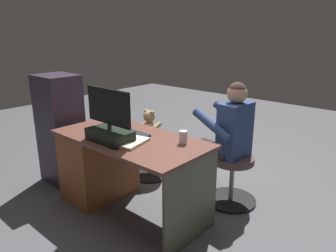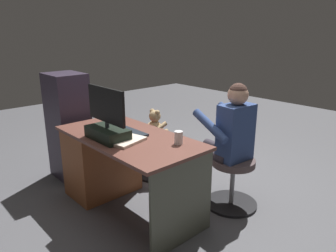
# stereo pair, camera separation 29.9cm
# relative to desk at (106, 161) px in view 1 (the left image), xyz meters

# --- Properties ---
(ground_plane) EXTENTS (10.00, 10.00, 0.00)m
(ground_plane) POSITION_rel_desk_xyz_m (-0.37, -0.41, -0.40)
(ground_plane) COLOR #525257
(desk) EXTENTS (1.43, 0.72, 0.73)m
(desk) POSITION_rel_desk_xyz_m (0.00, 0.00, 0.00)
(desk) COLOR brown
(desk) RESTS_ON ground_plane
(monitor) EXTENTS (0.52, 0.22, 0.45)m
(monitor) POSITION_rel_desk_xyz_m (-0.32, 0.18, 0.47)
(monitor) COLOR black
(monitor) RESTS_ON desk
(keyboard) EXTENTS (0.42, 0.14, 0.02)m
(keyboard) POSITION_rel_desk_xyz_m (-0.30, -0.06, 0.35)
(keyboard) COLOR black
(keyboard) RESTS_ON desk
(computer_mouse) EXTENTS (0.06, 0.10, 0.04)m
(computer_mouse) POSITION_rel_desk_xyz_m (-0.01, -0.07, 0.36)
(computer_mouse) COLOR #302229
(computer_mouse) RESTS_ON desk
(cup) EXTENTS (0.07, 0.07, 0.11)m
(cup) POSITION_rel_desk_xyz_m (-0.82, -0.18, 0.39)
(cup) COLOR white
(cup) RESTS_ON desk
(tv_remote) EXTENTS (0.08, 0.16, 0.02)m
(tv_remote) POSITION_rel_desk_xyz_m (-0.11, 0.10, 0.35)
(tv_remote) COLOR black
(tv_remote) RESTS_ON desk
(notebook_binder) EXTENTS (0.28, 0.34, 0.02)m
(notebook_binder) POSITION_rel_desk_xyz_m (-0.49, 0.11, 0.35)
(notebook_binder) COLOR beige
(notebook_binder) RESTS_ON desk
(office_chair_teddy) EXTENTS (0.50, 0.50, 0.48)m
(office_chair_teddy) POSITION_rel_desk_xyz_m (0.06, -0.67, -0.12)
(office_chair_teddy) COLOR black
(office_chair_teddy) RESTS_ON ground_plane
(teddy_bear) EXTENTS (0.22, 0.22, 0.31)m
(teddy_bear) POSITION_rel_desk_xyz_m (0.06, -0.68, 0.22)
(teddy_bear) COLOR tan
(teddy_bear) RESTS_ON office_chair_teddy
(visitor_chair) EXTENTS (0.50, 0.50, 0.48)m
(visitor_chair) POSITION_rel_desk_xyz_m (-0.97, -0.77, -0.12)
(visitor_chair) COLOR black
(visitor_chair) RESTS_ON ground_plane
(person) EXTENTS (0.58, 0.51, 1.20)m
(person) POSITION_rel_desk_xyz_m (-0.88, -0.76, 0.31)
(person) COLOR #334980
(person) RESTS_ON ground_plane
(equipment_rack) EXTENTS (0.44, 0.36, 1.19)m
(equipment_rack) POSITION_rel_desk_xyz_m (0.68, 0.07, 0.20)
(equipment_rack) COLOR #2F2736
(equipment_rack) RESTS_ON ground_plane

